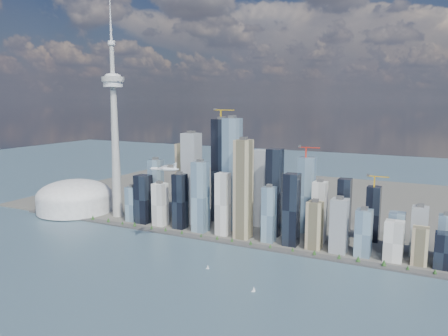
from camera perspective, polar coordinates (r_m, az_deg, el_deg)
The scene contains 10 objects.
ground at distance 776.95m, azimuth -11.36°, elevation -14.31°, with size 4000.00×4000.00×0.00m, color #36515E.
seawall at distance 972.04m, azimuth -2.19°, elevation -9.22°, with size 1100.00×22.00×4.00m, color #383838.
land at distance 1369.87m, azimuth 6.91°, elevation -3.94°, with size 1400.00×900.00×3.00m, color #4C4C47.
shoreline_trees at distance 969.96m, azimuth -2.19°, elevation -8.83°, with size 960.53×7.20×8.80m.
skyscraper_cluster at distance 999.62m, azimuth 3.19°, elevation -3.63°, with size 736.00×142.00×280.72m.
needle_tower at distance 1147.36m, azimuth -14.10°, elevation 5.21°, with size 56.00×56.00×550.50m.
dome_stadium at distance 1261.94m, azimuth -18.90°, elevation -3.70°, with size 200.00×200.00×86.00m.
airplane at distance 864.12m, azimuth -7.84°, elevation -0.08°, with size 58.66×52.38×14.58m.
sailboat_west at distance 812.86m, azimuth -2.16°, elevation -12.86°, with size 6.20×2.72×8.57m.
sailboat_east at distance 725.88m, azimuth 3.89°, elevation -15.61°, with size 6.74×3.64×9.45m.
Camera 1 is at (445.12, -559.87, 303.41)m, focal length 35.00 mm.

